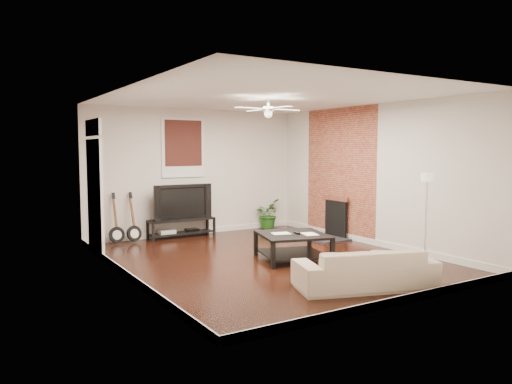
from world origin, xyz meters
TOP-DOWN VIEW (x-y plane):
  - room at (0.00, 0.00)m, footprint 5.01×6.01m
  - brick_accent at (2.49, 1.00)m, footprint 0.02×2.20m
  - fireplace at (2.20, 1.00)m, footprint 0.80×1.10m
  - window_back at (-0.30, 2.97)m, footprint 1.00×0.06m
  - door_left at (-2.46, 1.90)m, footprint 0.08×1.00m
  - tv_stand at (-0.45, 2.78)m, footprint 1.46×0.39m
  - tv at (-0.45, 2.80)m, footprint 1.31×0.17m
  - coffee_table at (0.34, -0.26)m, footprint 1.36×1.36m
  - sofa at (0.17, -2.21)m, footprint 2.06×1.32m
  - floor_lamp at (1.52, -2.11)m, footprint 0.33×0.33m
  - potted_plant at (1.80, 2.82)m, footprint 0.83×0.85m
  - guitar_left at (-1.87, 2.75)m, footprint 0.35×0.27m
  - guitar_right at (-1.52, 2.72)m, footprint 0.37×0.30m
  - ceiling_fan at (0.00, 0.00)m, footprint 1.24×1.24m

SIDE VIEW (x-z plane):
  - tv_stand at x=-0.45m, z-range 0.00..0.41m
  - coffee_table at x=0.34m, z-range 0.00..0.46m
  - sofa at x=0.17m, z-range 0.00..0.56m
  - potted_plant at x=1.80m, z-range 0.00..0.71m
  - fireplace at x=2.20m, z-range 0.00..0.92m
  - guitar_left at x=-1.87m, z-range 0.00..1.05m
  - guitar_right at x=-1.52m, z-range 0.00..1.05m
  - floor_lamp at x=1.52m, z-range 0.00..1.57m
  - tv at x=-0.45m, z-range 0.41..1.16m
  - door_left at x=-2.46m, z-range 0.00..2.50m
  - room at x=0.00m, z-range 0.00..2.80m
  - brick_accent at x=2.49m, z-range 0.00..2.80m
  - window_back at x=-0.30m, z-range 1.30..2.60m
  - ceiling_fan at x=0.00m, z-range 2.44..2.76m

